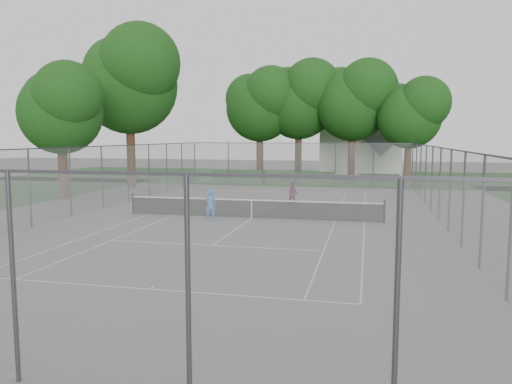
% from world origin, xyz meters
% --- Properties ---
extents(ground, '(120.00, 120.00, 0.00)m').
position_xyz_m(ground, '(0.00, 0.00, 0.00)').
color(ground, '#64615F').
rests_on(ground, ground).
extents(grass_far, '(60.00, 20.00, 0.00)m').
position_xyz_m(grass_far, '(0.00, 26.00, 0.00)').
color(grass_far, '#174112').
rests_on(grass_far, ground).
extents(court_markings, '(11.03, 23.83, 0.01)m').
position_xyz_m(court_markings, '(0.00, 0.00, 0.01)').
color(court_markings, silver).
rests_on(court_markings, ground).
extents(tennis_net, '(12.87, 0.10, 1.10)m').
position_xyz_m(tennis_net, '(0.00, 0.00, 0.51)').
color(tennis_net, black).
rests_on(tennis_net, ground).
extents(perimeter_fence, '(18.08, 34.08, 3.52)m').
position_xyz_m(perimeter_fence, '(0.00, 0.00, 1.81)').
color(perimeter_fence, '#38383D').
rests_on(perimeter_fence, ground).
extents(tree_far_left, '(7.34, 6.70, 10.55)m').
position_xyz_m(tree_far_left, '(-4.51, 23.03, 7.25)').
color(tree_far_left, '#3C2315').
rests_on(tree_far_left, ground).
extents(tree_far_midleft, '(7.79, 7.11, 11.20)m').
position_xyz_m(tree_far_midleft, '(-0.84, 23.65, 7.70)').
color(tree_far_midleft, '#3C2315').
rests_on(tree_far_midleft, ground).
extents(tree_far_midright, '(7.53, 6.87, 10.82)m').
position_xyz_m(tree_far_midright, '(4.21, 22.21, 7.43)').
color(tree_far_midright, '#3C2315').
rests_on(tree_far_midright, ground).
extents(tree_far_right, '(6.24, 5.69, 8.96)m').
position_xyz_m(tree_far_right, '(8.96, 20.33, 6.16)').
color(tree_far_right, '#3C2315').
rests_on(tree_far_right, ground).
extents(tree_side_back, '(8.77, 8.01, 12.61)m').
position_xyz_m(tree_side_back, '(-12.82, 12.87, 8.67)').
color(tree_side_back, '#3C2315').
rests_on(tree_side_back, ground).
extents(tree_side_front, '(6.04, 5.52, 8.69)m').
position_xyz_m(tree_side_front, '(-13.56, 4.73, 5.97)').
color(tree_side_front, '#3C2315').
rests_on(tree_side_front, ground).
extents(hedge_left, '(4.39, 1.32, 1.10)m').
position_xyz_m(hedge_left, '(-5.25, 17.78, 0.55)').
color(hedge_left, '#1D4C18').
rests_on(hedge_left, ground).
extents(hedge_mid, '(3.22, 0.92, 1.01)m').
position_xyz_m(hedge_mid, '(1.14, 18.78, 0.51)').
color(hedge_mid, '#1D4C18').
rests_on(hedge_mid, ground).
extents(hedge_right, '(3.23, 1.18, 0.97)m').
position_xyz_m(hedge_right, '(6.46, 17.85, 0.48)').
color(hedge_right, '#1D4C18').
rests_on(hedge_right, ground).
extents(house, '(8.12, 6.29, 10.10)m').
position_xyz_m(house, '(4.82, 30.01, 4.07)').
color(house, silver).
rests_on(house, ground).
extents(girl_player, '(0.63, 0.49, 1.55)m').
position_xyz_m(girl_player, '(-1.75, -1.20, 0.78)').
color(girl_player, '#326BBC').
rests_on(girl_player, ground).
extents(woman_player, '(0.77, 0.64, 1.43)m').
position_xyz_m(woman_player, '(1.37, 4.80, 0.71)').
color(woman_player, '#6C2455').
rests_on(woman_player, ground).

